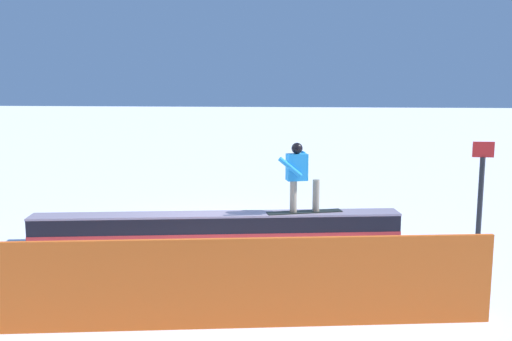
% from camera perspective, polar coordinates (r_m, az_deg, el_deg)
% --- Properties ---
extents(ground_plane, '(120.00, 120.00, 0.00)m').
position_cam_1_polar(ground_plane, '(11.37, -3.96, -7.06)').
color(ground_plane, white).
extents(grind_box, '(7.30, 1.66, 0.55)m').
position_cam_1_polar(grind_box, '(11.31, -3.97, -5.84)').
color(grind_box, black).
rests_on(grind_box, ground_plane).
extents(snowboarder, '(1.53, 0.73, 1.40)m').
position_cam_1_polar(snowboarder, '(11.16, 4.39, -0.45)').
color(snowboarder, black).
rests_on(snowboarder, grind_box).
extents(safety_fence, '(8.42, 1.37, 1.19)m').
position_cam_1_polar(safety_fence, '(7.36, -9.39, -11.35)').
color(safety_fence, orange).
rests_on(safety_fence, ground_plane).
extents(trail_marker, '(0.40, 0.10, 2.01)m').
position_cam_1_polar(trail_marker, '(11.72, 21.79, -1.81)').
color(trail_marker, '#262628').
rests_on(trail_marker, ground_plane).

